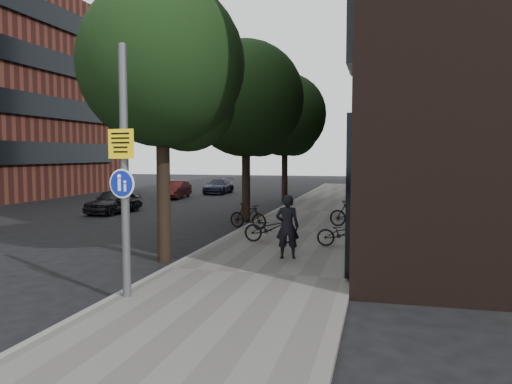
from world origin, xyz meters
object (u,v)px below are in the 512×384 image
(signpost, at_px, (125,171))
(parked_bike_facade_near, at_px, (343,233))
(parked_car_near, at_px, (114,201))
(pedestrian, at_px, (287,226))

(signpost, xyz_separation_m, parked_bike_facade_near, (3.74, 6.37, -2.06))
(signpost, relative_size, parked_car_near, 1.39)
(parked_bike_facade_near, xyz_separation_m, parked_car_near, (-11.72, 7.01, 0.07))
(parked_car_near, bearing_deg, signpost, -54.47)
(signpost, xyz_separation_m, pedestrian, (2.41, 4.31, -1.61))
(pedestrian, distance_m, parked_bike_facade_near, 2.50)
(parked_car_near, bearing_deg, parked_bike_facade_near, -26.15)
(parked_bike_facade_near, bearing_deg, signpost, 146.92)
(pedestrian, bearing_deg, signpost, 53.37)
(signpost, bearing_deg, parked_car_near, 128.61)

